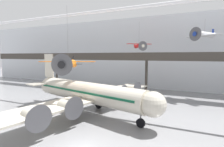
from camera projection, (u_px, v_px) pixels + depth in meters
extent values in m
cube|color=silver|center=(154.00, 53.00, 53.46)|extent=(140.00, 3.00, 21.68)
cube|color=#38332D|center=(146.00, 59.00, 44.57)|extent=(110.00, 3.20, 0.90)
cube|color=#38332D|center=(144.00, 55.00, 43.07)|extent=(110.00, 0.12, 1.10)
cylinder|color=#38332D|center=(57.00, 73.00, 58.39)|extent=(0.70, 0.70, 8.81)
cylinder|color=#38332D|center=(146.00, 77.00, 45.93)|extent=(0.70, 0.70, 8.81)
cylinder|color=silver|center=(129.00, 8.00, 31.57)|extent=(120.00, 0.60, 0.60)
cylinder|color=beige|center=(86.00, 92.00, 30.78)|extent=(23.54, 9.02, 3.55)
sphere|color=beige|center=(153.00, 104.00, 22.96)|extent=(3.48, 3.48, 3.48)
cone|color=beige|center=(46.00, 83.00, 38.68)|extent=(5.26, 4.27, 3.27)
cube|color=#0F4C33|center=(86.00, 90.00, 30.74)|extent=(21.97, 8.70, 0.32)
cube|color=beige|center=(120.00, 89.00, 37.58)|extent=(8.84, 15.81, 0.28)
cube|color=beige|center=(40.00, 110.00, 23.13)|extent=(8.84, 15.81, 0.28)
cylinder|color=beige|center=(118.00, 92.00, 34.01)|extent=(3.05, 2.30, 1.71)
cylinder|color=#4C4C51|center=(124.00, 93.00, 33.09)|extent=(0.83, 3.16, 3.24)
cylinder|color=beige|center=(131.00, 89.00, 37.98)|extent=(3.05, 2.30, 1.71)
cylinder|color=#4C4C51|center=(137.00, 89.00, 37.06)|extent=(0.83, 3.16, 3.24)
cylinder|color=beige|center=(68.00, 106.00, 24.69)|extent=(3.05, 2.30, 1.71)
cylinder|color=#4C4C51|center=(74.00, 108.00, 23.77)|extent=(0.83, 3.16, 3.24)
cylinder|color=beige|center=(33.00, 116.00, 20.72)|extent=(3.05, 2.30, 1.71)
cylinder|color=#4C4C51|center=(39.00, 119.00, 19.80)|extent=(0.83, 3.16, 3.24)
cube|color=beige|center=(49.00, 66.00, 37.39)|extent=(2.95, 0.91, 4.97)
cube|color=beige|center=(50.00, 82.00, 37.54)|extent=(5.10, 9.68, 0.20)
cylinder|color=#4C4C51|center=(141.00, 119.00, 24.33)|extent=(0.20, 0.20, 1.21)
cylinder|color=black|center=(141.00, 123.00, 24.39)|extent=(1.35, 0.68, 1.30)
cylinder|color=#4C4C51|center=(99.00, 102.00, 33.07)|extent=(0.20, 0.20, 1.21)
cylinder|color=black|center=(99.00, 105.00, 33.14)|extent=(1.35, 0.68, 1.30)
cylinder|color=#4C4C51|center=(75.00, 109.00, 28.63)|extent=(0.20, 0.20, 1.21)
cylinder|color=black|center=(75.00, 113.00, 28.69)|extent=(1.35, 0.68, 1.30)
cylinder|color=red|center=(139.00, 46.00, 43.54)|extent=(3.35, 3.84, 1.22)
cone|color=silver|center=(143.00, 46.00, 41.45)|extent=(1.04, 1.03, 0.78)
cylinder|color=#4C4C51|center=(143.00, 46.00, 41.30)|extent=(1.78, 1.45, 2.26)
cone|color=red|center=(136.00, 45.00, 45.49)|extent=(1.32, 1.38, 0.83)
cube|color=red|center=(139.00, 44.00, 43.25)|extent=(5.55, 4.78, 0.10)
cube|color=silver|center=(135.00, 44.00, 45.70)|extent=(0.37, 0.43, 1.04)
cube|color=silver|center=(135.00, 46.00, 45.75)|extent=(2.07, 1.82, 0.06)
cylinder|color=slate|center=(139.00, 33.00, 43.22)|extent=(0.04, 0.04, 5.37)
cylinder|color=silver|center=(204.00, 34.00, 39.97)|extent=(4.43, 5.18, 1.36)
cone|color=navy|center=(196.00, 34.00, 38.63)|extent=(1.41, 1.39, 1.05)
cylinder|color=#4C4C51|center=(195.00, 34.00, 38.54)|extent=(2.41, 1.91, 3.04)
cone|color=silver|center=(212.00, 35.00, 41.22)|extent=(1.74, 1.83, 1.05)
cube|color=silver|center=(203.00, 36.00, 39.85)|extent=(7.55, 6.36, 0.10)
cube|color=navy|center=(213.00, 32.00, 41.32)|extent=(0.47, 0.58, 1.40)
cube|color=navy|center=(213.00, 35.00, 41.39)|extent=(2.81, 2.42, 0.06)
cylinder|color=slate|center=(205.00, 25.00, 39.77)|extent=(0.04, 0.04, 2.83)
cylinder|color=orange|center=(68.00, 65.00, 29.06)|extent=(3.46, 6.07, 1.64)
cone|color=black|center=(62.00, 65.00, 25.92)|extent=(1.41, 1.34, 1.12)
cylinder|color=#4C4C51|center=(62.00, 65.00, 25.70)|extent=(2.99, 1.27, 3.22)
cone|color=orange|center=(73.00, 65.00, 31.98)|extent=(1.61, 1.95, 1.16)
cube|color=orange|center=(68.00, 62.00, 28.64)|extent=(8.92, 4.81, 0.10)
cube|color=black|center=(73.00, 60.00, 32.25)|extent=(0.33, 0.70, 1.49)
cube|color=black|center=(73.00, 64.00, 32.33)|extent=(3.26, 1.91, 0.06)
cylinder|color=slate|center=(68.00, 34.00, 28.54)|extent=(0.04, 0.04, 9.01)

